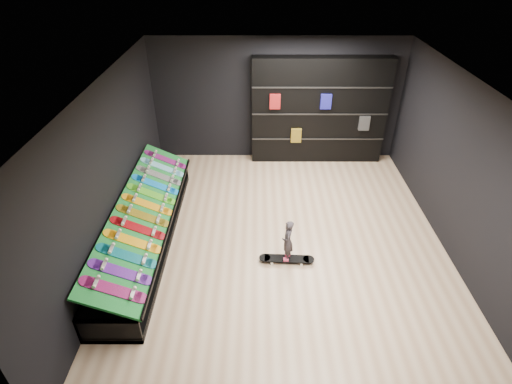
{
  "coord_description": "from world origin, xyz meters",
  "views": [
    {
      "loc": [
        -0.49,
        -5.81,
        4.94
      ],
      "look_at": [
        -0.5,
        0.2,
        1.0
      ],
      "focal_mm": 28.0,
      "sensor_mm": 36.0,
      "label": 1
    }
  ],
  "objects_px": {
    "display_rack": "(146,231)",
    "back_shelving": "(319,111)",
    "child": "(287,248)",
    "floor_skateboard": "(287,260)"
  },
  "relations": [
    {
      "from": "display_rack",
      "to": "child",
      "type": "xyz_separation_m",
      "value": [
        2.6,
        -0.55,
        0.08
      ]
    },
    {
      "from": "child",
      "to": "display_rack",
      "type": "bearing_deg",
      "value": -97.99
    },
    {
      "from": "display_rack",
      "to": "back_shelving",
      "type": "relative_size",
      "value": 1.39
    },
    {
      "from": "display_rack",
      "to": "back_shelving",
      "type": "distance_m",
      "value": 4.98
    },
    {
      "from": "back_shelving",
      "to": "child",
      "type": "xyz_separation_m",
      "value": [
        -0.97,
        -3.87,
        -0.96
      ]
    },
    {
      "from": "display_rack",
      "to": "floor_skateboard",
      "type": "relative_size",
      "value": 4.59
    },
    {
      "from": "back_shelving",
      "to": "floor_skateboard",
      "type": "bearing_deg",
      "value": -104.07
    },
    {
      "from": "display_rack",
      "to": "floor_skateboard",
      "type": "bearing_deg",
      "value": -11.86
    },
    {
      "from": "back_shelving",
      "to": "floor_skateboard",
      "type": "distance_m",
      "value": 4.18
    },
    {
      "from": "display_rack",
      "to": "floor_skateboard",
      "type": "xyz_separation_m",
      "value": [
        2.6,
        -0.55,
        -0.2
      ]
    }
  ]
}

